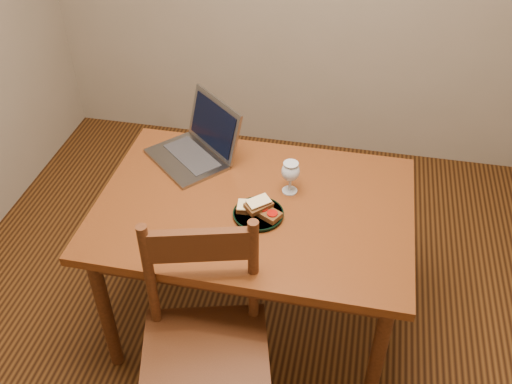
% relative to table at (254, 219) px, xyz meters
% --- Properties ---
extents(floor, '(3.20, 3.20, 0.02)m').
position_rel_table_xyz_m(floor, '(-0.02, -0.05, -0.66)').
color(floor, black).
rests_on(floor, ground).
extents(table, '(1.30, 0.90, 0.74)m').
position_rel_table_xyz_m(table, '(0.00, 0.00, 0.00)').
color(table, '#4E230D').
rests_on(table, floor).
extents(chair, '(0.56, 0.55, 0.50)m').
position_rel_table_xyz_m(chair, '(-0.07, -0.56, -0.12)').
color(chair, '#351B0B').
rests_on(chair, floor).
extents(plate, '(0.21, 0.21, 0.02)m').
position_rel_table_xyz_m(plate, '(0.03, -0.07, 0.09)').
color(plate, black).
rests_on(plate, table).
extents(sandwich_cheese, '(0.11, 0.07, 0.03)m').
position_rel_table_xyz_m(sandwich_cheese, '(-0.00, -0.06, 0.12)').
color(sandwich_cheese, '#381E0C').
rests_on(sandwich_cheese, plate).
extents(sandwich_tomato, '(0.12, 0.11, 0.03)m').
position_rel_table_xyz_m(sandwich_tomato, '(0.07, -0.08, 0.12)').
color(sandwich_tomato, '#381E0C').
rests_on(sandwich_tomato, plate).
extents(sandwich_top, '(0.12, 0.12, 0.03)m').
position_rel_table_xyz_m(sandwich_top, '(0.03, -0.06, 0.14)').
color(sandwich_top, '#381E0C').
rests_on(sandwich_top, plate).
extents(milk_glass, '(0.08, 0.08, 0.15)m').
position_rel_table_xyz_m(milk_glass, '(0.13, 0.11, 0.16)').
color(milk_glass, white).
rests_on(milk_glass, table).
extents(laptop, '(0.48, 0.47, 0.25)m').
position_rel_table_xyz_m(laptop, '(-0.31, 0.29, 0.15)').
color(laptop, slate).
rests_on(laptop, table).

